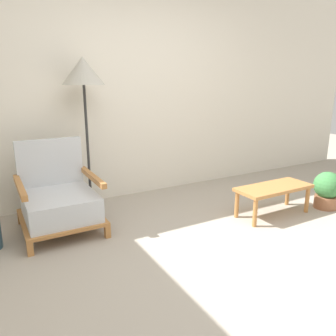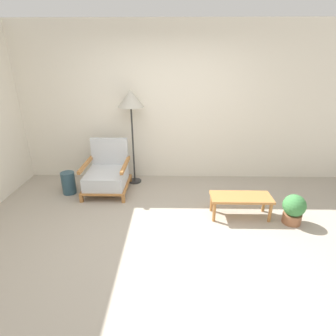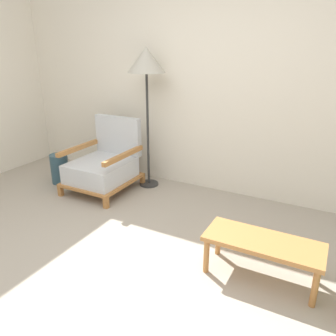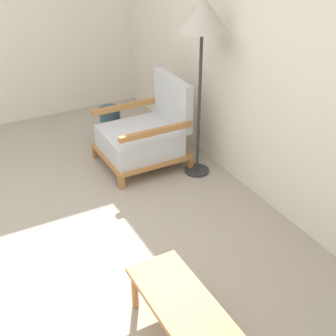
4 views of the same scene
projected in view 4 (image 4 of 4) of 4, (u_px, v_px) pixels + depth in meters
ground_plane at (29, 264)px, 3.42m from camera, size 14.00×14.00×0.00m
wall_back at (272, 43)px, 3.58m from camera, size 8.00×0.06×2.70m
armchair at (145, 134)px, 4.56m from camera, size 0.72×0.79×0.84m
floor_lamp at (202, 19)px, 3.81m from camera, size 0.43×0.43×1.64m
coffee_table at (183, 308)px, 2.70m from camera, size 0.85×0.35×0.32m
vase at (110, 124)px, 5.05m from camera, size 0.22×0.22×0.37m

